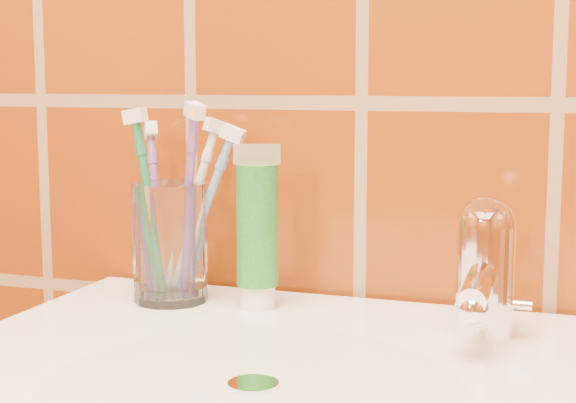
% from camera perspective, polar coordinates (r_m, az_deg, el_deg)
% --- Properties ---
extents(glass_tumbler, '(0.08, 0.08, 0.12)m').
position_cam_1_polar(glass_tumbler, '(0.86, -7.62, -2.63)').
color(glass_tumbler, white).
rests_on(glass_tumbler, pedestal_sink).
extents(toothpaste_tube, '(0.04, 0.04, 0.16)m').
position_cam_1_polar(toothpaste_tube, '(0.83, -1.99, -2.01)').
color(toothpaste_tube, white).
rests_on(toothpaste_tube, pedestal_sink).
extents(faucet, '(0.05, 0.11, 0.12)m').
position_cam_1_polar(faucet, '(0.75, 12.59, -3.94)').
color(faucet, white).
rests_on(faucet, pedestal_sink).
extents(toothbrush_0, '(0.13, 0.15, 0.19)m').
position_cam_1_polar(toothbrush_0, '(0.89, -8.54, -0.61)').
color(toothbrush_0, '#72418C').
rests_on(toothbrush_0, glass_tumbler).
extents(toothbrush_1, '(0.10, 0.09, 0.18)m').
position_cam_1_polar(toothbrush_1, '(0.86, -5.52, -0.86)').
color(toothbrush_1, '#739CCC').
rests_on(toothbrush_1, glass_tumbler).
extents(toothbrush_2, '(0.10, 0.10, 0.21)m').
position_cam_1_polar(toothbrush_2, '(0.84, -6.53, -0.23)').
color(toothbrush_2, '#724799').
rests_on(toothbrush_2, glass_tumbler).
extents(toothbrush_3, '(0.06, 0.06, 0.20)m').
position_cam_1_polar(toothbrush_3, '(0.86, -8.88, -0.36)').
color(toothbrush_3, '#1E7044').
rests_on(toothbrush_3, glass_tumbler).
extents(toothbrush_4, '(0.12, 0.13, 0.19)m').
position_cam_1_polar(toothbrush_4, '(0.88, -6.26, -0.51)').
color(toothbrush_4, silver).
rests_on(toothbrush_4, glass_tumbler).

